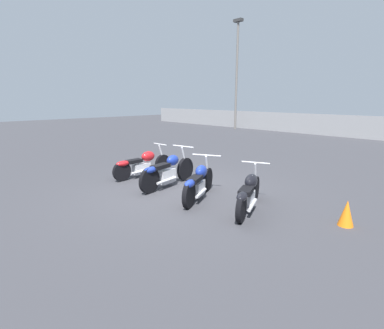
# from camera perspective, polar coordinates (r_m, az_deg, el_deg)

# --- Properties ---
(ground_plane) EXTENTS (60.00, 60.00, 0.00)m
(ground_plane) POSITION_cam_1_polar(r_m,az_deg,el_deg) (7.67, -2.67, -5.28)
(ground_plane) COLOR #38383D
(fence_back) EXTENTS (40.00, 0.04, 1.35)m
(fence_back) POSITION_cam_1_polar(r_m,az_deg,el_deg) (20.20, 31.05, 5.99)
(fence_back) COLOR gray
(fence_back) RESTS_ON ground_plane
(light_pole_left) EXTENTS (0.70, 0.35, 7.96)m
(light_pole_left) POSITION_cam_1_polar(r_m,az_deg,el_deg) (23.74, 8.55, 17.99)
(light_pole_left) COLOR slate
(light_pole_left) RESTS_ON ground_plane
(motorcycle_slot_0) EXTENTS (0.59, 2.12, 0.94)m
(motorcycle_slot_0) POSITION_cam_1_polar(r_m,az_deg,el_deg) (9.21, -9.49, 0.08)
(motorcycle_slot_0) COLOR black
(motorcycle_slot_0) RESTS_ON ground_plane
(motorcycle_slot_1) EXTENTS (0.78, 2.14, 1.03)m
(motorcycle_slot_1) POSITION_cam_1_polar(r_m,az_deg,el_deg) (8.05, -4.72, -1.33)
(motorcycle_slot_1) COLOR black
(motorcycle_slot_1) RESTS_ON ground_plane
(motorcycle_slot_2) EXTENTS (1.09, 1.79, 0.96)m
(motorcycle_slot_2) POSITION_cam_1_polar(r_m,az_deg,el_deg) (7.05, 1.24, -3.46)
(motorcycle_slot_2) COLOR black
(motorcycle_slot_2) RESTS_ON ground_plane
(motorcycle_slot_3) EXTENTS (1.02, 1.85, 0.93)m
(motorcycle_slot_3) POSITION_cam_1_polar(r_m,az_deg,el_deg) (6.45, 10.77, -5.30)
(motorcycle_slot_3) COLOR black
(motorcycle_slot_3) RESTS_ON ground_plane
(traffic_cone_near) EXTENTS (0.28, 0.28, 0.50)m
(traffic_cone_near) POSITION_cam_1_polar(r_m,az_deg,el_deg) (6.35, 27.36, -8.22)
(traffic_cone_near) COLOR orange
(traffic_cone_near) RESTS_ON ground_plane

